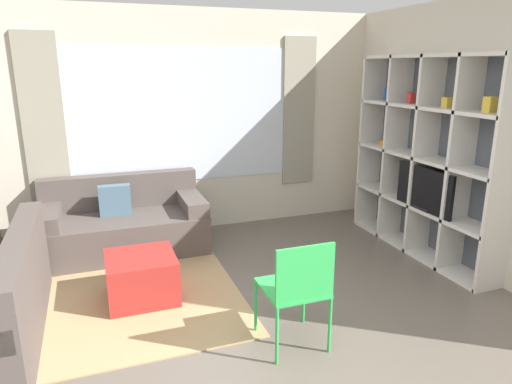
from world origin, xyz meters
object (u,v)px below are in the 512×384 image
Objects in this scene: shelving_unit at (428,158)px; folding_chair at (297,285)px; ottoman at (142,278)px; couch_main at (124,225)px.

shelving_unit reaches higher than folding_chair.
shelving_unit is 3.22m from ottoman.
couch_main reaches higher than ottoman.
shelving_unit is at bearing 1.39° from ottoman.
folding_chair is at bearing -49.36° from ottoman.
shelving_unit is 1.22× the size of couch_main.
couch_main is at bearing 92.38° from ottoman.
shelving_unit is 2.50× the size of folding_chair.
ottoman is at bearing -49.36° from folding_chair.
couch_main is 2.60m from folding_chair.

